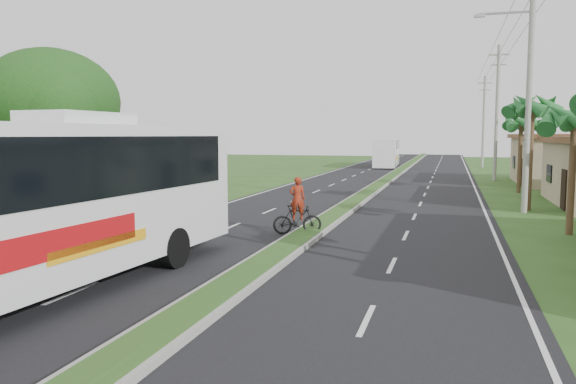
# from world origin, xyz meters

# --- Properties ---
(ground) EXTENTS (180.00, 180.00, 0.00)m
(ground) POSITION_xyz_m (0.00, 0.00, 0.00)
(ground) COLOR #2D4B1B
(ground) RESTS_ON ground
(road_asphalt) EXTENTS (14.00, 160.00, 0.02)m
(road_asphalt) POSITION_xyz_m (0.00, 20.00, 0.01)
(road_asphalt) COLOR black
(road_asphalt) RESTS_ON ground
(median_strip) EXTENTS (1.20, 160.00, 0.18)m
(median_strip) POSITION_xyz_m (0.00, 20.00, 0.10)
(median_strip) COLOR gray
(median_strip) RESTS_ON ground
(lane_edge_left) EXTENTS (0.12, 160.00, 0.01)m
(lane_edge_left) POSITION_xyz_m (-6.70, 20.00, 0.00)
(lane_edge_left) COLOR silver
(lane_edge_left) RESTS_ON ground
(lane_edge_right) EXTENTS (0.12, 160.00, 0.01)m
(lane_edge_right) POSITION_xyz_m (6.70, 20.00, 0.00)
(lane_edge_right) COLOR silver
(lane_edge_right) RESTS_ON ground
(shop_far) EXTENTS (8.60, 11.60, 3.82)m
(shop_far) POSITION_xyz_m (14.00, 36.00, 1.93)
(shop_far) COLOR #9B8868
(shop_far) RESTS_ON ground
(palm_verge_b) EXTENTS (2.40, 2.40, 5.05)m
(palm_verge_b) POSITION_xyz_m (9.40, 12.00, 4.36)
(palm_verge_b) COLOR #473321
(palm_verge_b) RESTS_ON ground
(palm_verge_c) EXTENTS (2.40, 2.40, 5.85)m
(palm_verge_c) POSITION_xyz_m (8.80, 19.00, 5.12)
(palm_verge_c) COLOR #473321
(palm_verge_c) RESTS_ON ground
(palm_verge_d) EXTENTS (2.40, 2.40, 5.25)m
(palm_verge_d) POSITION_xyz_m (9.30, 28.00, 4.55)
(palm_verge_d) COLOR #473321
(palm_verge_d) RESTS_ON ground
(shade_tree) EXTENTS (6.30, 6.00, 7.54)m
(shade_tree) POSITION_xyz_m (-12.11, 10.02, 5.03)
(shade_tree) COLOR #473321
(shade_tree) RESTS_ON ground
(utility_pole_b) EXTENTS (3.20, 0.28, 12.00)m
(utility_pole_b) POSITION_xyz_m (8.47, 18.00, 6.26)
(utility_pole_b) COLOR gray
(utility_pole_b) RESTS_ON ground
(utility_pole_c) EXTENTS (1.60, 0.28, 11.00)m
(utility_pole_c) POSITION_xyz_m (8.50, 38.00, 5.67)
(utility_pole_c) COLOR gray
(utility_pole_c) RESTS_ON ground
(utility_pole_d) EXTENTS (1.60, 0.28, 10.50)m
(utility_pole_d) POSITION_xyz_m (8.50, 58.00, 5.42)
(utility_pole_d) COLOR gray
(utility_pole_d) RESTS_ON ground
(coach_bus_main) EXTENTS (3.76, 13.50, 4.31)m
(coach_bus_main) POSITION_xyz_m (-3.89, -0.38, 2.37)
(coach_bus_main) COLOR silver
(coach_bus_main) RESTS_ON ground
(coach_bus_far) EXTENTS (3.00, 11.33, 3.27)m
(coach_bus_far) POSITION_xyz_m (-2.28, 55.77, 1.85)
(coach_bus_far) COLOR white
(coach_bus_far) RESTS_ON ground
(motorcyclist) EXTENTS (1.90, 1.16, 2.19)m
(motorcyclist) POSITION_xyz_m (-0.47, 9.17, 0.77)
(motorcyclist) COLOR black
(motorcyclist) RESTS_ON ground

